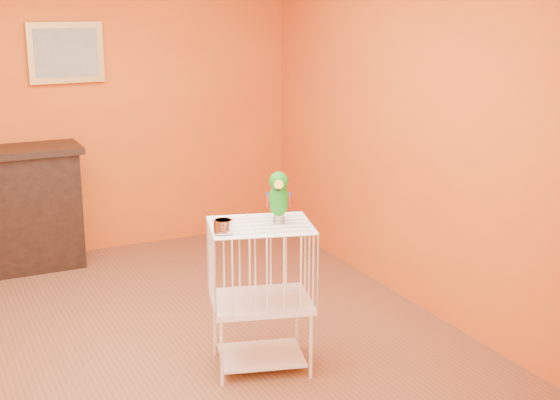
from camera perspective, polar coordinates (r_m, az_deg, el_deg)
ground at (r=5.14m, az=-9.24°, el=-11.03°), size 4.50×4.50×0.00m
room_shell at (r=4.67m, az=-10.05°, el=6.73°), size 4.50×4.50×4.50m
framed_picture at (r=6.81m, az=-15.38°, el=10.35°), size 0.62×0.04×0.50m
birdcage at (r=4.73m, az=-1.40°, el=-6.92°), size 0.69×0.60×0.91m
feed_cup at (r=4.41m, az=-4.18°, el=-1.93°), size 0.11×0.11×0.08m
parrot at (r=4.57m, az=-0.09°, el=0.27°), size 0.19×0.28×0.32m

